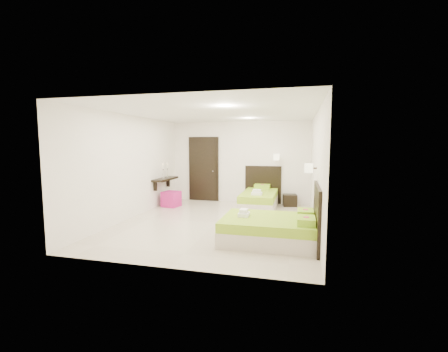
% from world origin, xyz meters
% --- Properties ---
extents(floor, '(5.50, 5.50, 0.00)m').
position_xyz_m(floor, '(0.00, 0.00, 0.00)').
color(floor, beige).
rests_on(floor, ground).
extents(bed_single, '(1.15, 1.91, 1.58)m').
position_xyz_m(bed_single, '(0.78, 1.87, 0.29)').
color(bed_single, beige).
rests_on(bed_single, ground).
extents(bed_double, '(1.80, 1.53, 1.49)m').
position_xyz_m(bed_double, '(1.43, -1.11, 0.27)').
color(bed_double, beige).
rests_on(bed_double, ground).
extents(nightstand, '(0.45, 0.42, 0.36)m').
position_xyz_m(nightstand, '(1.64, 2.43, 0.18)').
color(nightstand, black).
rests_on(nightstand, ground).
extents(ottoman, '(0.53, 0.53, 0.46)m').
position_xyz_m(ottoman, '(-1.84, 1.48, 0.23)').
color(ottoman, '#AF176A').
rests_on(ottoman, ground).
extents(door, '(1.02, 0.15, 2.14)m').
position_xyz_m(door, '(-1.20, 2.70, 1.05)').
color(door, black).
rests_on(door, ground).
extents(console_shelf, '(0.35, 1.20, 0.78)m').
position_xyz_m(console_shelf, '(-2.08, 1.60, 0.82)').
color(console_shelf, black).
rests_on(console_shelf, ground).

